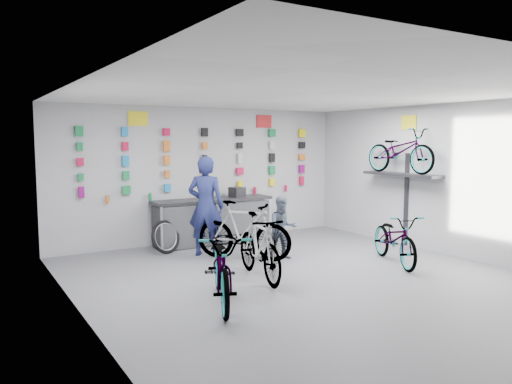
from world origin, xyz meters
TOP-DOWN VIEW (x-y plane):
  - floor at (0.00, 0.00)m, footprint 8.00×8.00m
  - ceiling at (0.00, 0.00)m, footprint 8.00×8.00m
  - wall_back at (0.00, 4.00)m, footprint 7.00×0.00m
  - wall_left at (-3.50, 0.00)m, footprint 0.00×8.00m
  - wall_right at (3.50, 0.00)m, footprint 0.00×8.00m
  - counter at (0.00, 3.54)m, footprint 2.70×0.66m
  - merch_wall at (0.11, 3.93)m, footprint 5.56×0.08m
  - wall_bracket at (3.33, 1.20)m, footprint 0.39×1.90m
  - sign_left at (-1.50, 3.98)m, footprint 0.42×0.02m
  - sign_right at (1.60, 3.98)m, footprint 0.42×0.02m
  - sign_side at (3.48, 1.20)m, footprint 0.02×0.40m
  - bike_left at (-1.71, -0.18)m, footprint 1.39×2.07m
  - bike_center at (-0.63, 0.59)m, footprint 0.83×1.86m
  - bike_right at (2.06, 0.17)m, footprint 1.28×1.90m
  - bike_service at (-0.18, 1.89)m, footprint 1.64×1.77m
  - bike_wall at (3.25, 1.20)m, footprint 0.63×1.80m
  - clerk at (-0.64, 2.57)m, footprint 0.85×0.83m
  - customer at (0.49, 1.55)m, footprint 0.70×0.62m
  - spare_wheel at (-1.25, 3.17)m, footprint 0.73×0.43m
  - register at (0.61, 3.55)m, footprint 0.33×0.35m

SIDE VIEW (x-z plane):
  - floor at x=0.00m, z-range 0.00..0.00m
  - spare_wheel at x=-1.25m, z-range -0.01..0.68m
  - bike_right at x=2.06m, z-range 0.00..0.94m
  - counter at x=0.00m, z-range -0.01..0.99m
  - bike_left at x=-1.71m, z-range 0.00..1.03m
  - bike_center at x=-0.63m, z-range 0.00..1.08m
  - bike_service at x=-0.18m, z-range 0.00..1.13m
  - customer at x=0.49m, z-range 0.00..1.21m
  - clerk at x=-0.64m, z-range 0.00..1.97m
  - register at x=0.61m, z-range 1.00..1.22m
  - wall_bracket at x=3.33m, z-range 0.46..2.46m
  - wall_back at x=0.00m, z-range -2.00..5.00m
  - wall_left at x=-3.50m, z-range -2.50..5.50m
  - wall_right at x=3.50m, z-range -2.50..5.50m
  - merch_wall at x=0.11m, z-range 1.05..2.60m
  - bike_wall at x=3.25m, z-range 1.58..2.53m
  - sign_side at x=3.48m, z-range 2.50..2.80m
  - sign_left at x=-1.50m, z-range 2.57..2.87m
  - sign_right at x=1.60m, z-range 2.57..2.87m
  - ceiling at x=0.00m, z-range 3.00..3.00m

